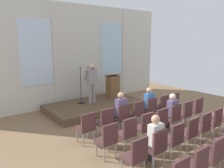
{
  "coord_description": "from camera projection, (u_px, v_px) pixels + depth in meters",
  "views": [
    {
      "loc": [
        -5.03,
        -4.02,
        2.96
      ],
      "look_at": [
        -0.03,
        2.42,
        1.32
      ],
      "focal_mm": 35.3,
      "sensor_mm": 36.0,
      "label": 1
    }
  ],
  "objects": [
    {
      "name": "chair_r0_c4",
      "position": [
        149.0,
        109.0,
        7.87
      ],
      "size": [
        0.46,
        0.44,
        0.94
      ],
      "color": "#99999E",
      "rests_on": "ground"
    },
    {
      "name": "chair_r2_c0",
      "position": [
        136.0,
        154.0,
        4.73
      ],
      "size": [
        0.46,
        0.44,
        0.94
      ],
      "color": "#99999E",
      "rests_on": "ground"
    },
    {
      "name": "rear_partition",
      "position": [
        78.0,
        55.0,
        10.2
      ],
      "size": [
        9.73,
        0.14,
        4.54
      ],
      "color": "beige",
      "rests_on": "ground"
    },
    {
      "name": "chair_r2_c4",
      "position": [
        202.0,
        126.0,
        6.31
      ],
      "size": [
        0.46,
        0.44,
        0.94
      ],
      "color": "#99999E",
      "rests_on": "ground"
    },
    {
      "name": "lectern",
      "position": [
        113.0,
        86.0,
        10.17
      ],
      "size": [
        0.6,
        0.48,
        1.16
      ],
      "color": "brown",
      "rests_on": "stage_platform"
    },
    {
      "name": "chair_r2_c5",
      "position": [
        214.0,
        121.0,
        6.7
      ],
      "size": [
        0.46,
        0.44,
        0.94
      ],
      "color": "#99999E",
      "rests_on": "ground"
    },
    {
      "name": "chair_r0_c6",
      "position": [
        172.0,
        102.0,
        8.66
      ],
      "size": [
        0.46,
        0.44,
        0.94
      ],
      "color": "#99999E",
      "rests_on": "ground"
    },
    {
      "name": "chair_r3_c1",
      "position": [
        195.0,
        165.0,
        4.34
      ],
      "size": [
        0.46,
        0.44,
        0.94
      ],
      "color": "#99999E",
      "rests_on": "ground"
    },
    {
      "name": "audience_r2_c1",
      "position": [
        154.0,
        137.0,
        5.16
      ],
      "size": [
        0.36,
        0.39,
        1.27
      ],
      "color": "#2D2D33",
      "rests_on": "ground"
    },
    {
      "name": "chair_r0_c1",
      "position": [
        105.0,
        121.0,
        6.69
      ],
      "size": [
        0.46,
        0.44,
        0.94
      ],
      "color": "#99999E",
      "rests_on": "ground"
    },
    {
      "name": "chair_r1_c3",
      "position": [
        159.0,
        121.0,
        6.7
      ],
      "size": [
        0.46,
        0.44,
        0.94
      ],
      "color": "#99999E",
      "rests_on": "ground"
    },
    {
      "name": "audience_r0_c2",
      "position": [
        120.0,
        110.0,
        7.11
      ],
      "size": [
        0.36,
        0.39,
        1.32
      ],
      "color": "#2D2D33",
      "rests_on": "ground"
    },
    {
      "name": "chair_r0_c2",
      "position": [
        122.0,
        116.0,
        7.09
      ],
      "size": [
        0.46,
        0.44,
        0.94
      ],
      "color": "#99999E",
      "rests_on": "ground"
    },
    {
      "name": "ground_plane",
      "position": [
        161.0,
        138.0,
        6.72
      ],
      "size": [
        13.14,
        13.14,
        0.0
      ],
      "primitive_type": "plane",
      "color": "#846647"
    },
    {
      "name": "chair_r1_c0",
      "position": [
        108.0,
        138.0,
        5.52
      ],
      "size": [
        0.46,
        0.44,
        0.94
      ],
      "color": "#99999E",
      "rests_on": "ground"
    },
    {
      "name": "mic_stand",
      "position": [
        81.0,
        96.0,
        9.35
      ],
      "size": [
        0.28,
        0.28,
        1.55
      ],
      "color": "black",
      "rests_on": "stage_platform"
    },
    {
      "name": "chair_r2_c6",
      "position": [
        224.0,
        116.0,
        7.09
      ],
      "size": [
        0.46,
        0.44,
        0.94
      ],
      "color": "#99999E",
      "rests_on": "ground"
    },
    {
      "name": "chair_r0_c5",
      "position": [
        161.0,
        105.0,
        8.27
      ],
      "size": [
        0.46,
        0.44,
        0.94
      ],
      "color": "#99999E",
      "rests_on": "ground"
    },
    {
      "name": "chair_r3_c2",
      "position": [
        213.0,
        154.0,
        4.73
      ],
      "size": [
        0.46,
        0.44,
        0.94
      ],
      "color": "#99999E",
      "rests_on": "ground"
    },
    {
      "name": "chair_r1_c2",
      "position": [
        144.0,
        126.0,
        6.3
      ],
      "size": [
        0.46,
        0.44,
        0.94
      ],
      "color": "#99999E",
      "rests_on": "ground"
    },
    {
      "name": "audience_r1_c4",
      "position": [
        171.0,
        110.0,
        7.12
      ],
      "size": [
        0.36,
        0.39,
        1.28
      ],
      "color": "#2D2D33",
      "rests_on": "ground"
    },
    {
      "name": "chair_r1_c6",
      "position": [
        196.0,
        109.0,
        7.88
      ],
      "size": [
        0.46,
        0.44,
        0.94
      ],
      "color": "#99999E",
      "rests_on": "ground"
    },
    {
      "name": "chair_r0_c3",
      "position": [
        136.0,
        112.0,
        7.48
      ],
      "size": [
        0.46,
        0.44,
        0.94
      ],
      "color": "#99999E",
      "rests_on": "ground"
    },
    {
      "name": "chair_r2_c2",
      "position": [
        174.0,
        138.0,
        5.52
      ],
      "size": [
        0.46,
        0.44,
        0.94
      ],
      "color": "#99999E",
      "rests_on": "ground"
    },
    {
      "name": "chair_r2_c1",
      "position": [
        156.0,
        146.0,
        5.13
      ],
      "size": [
        0.46,
        0.44,
        0.94
      ],
      "color": "#99999E",
      "rests_on": "ground"
    },
    {
      "name": "stage_platform",
      "position": [
        95.0,
        106.0,
        9.52
      ],
      "size": [
        4.01,
        2.2,
        0.29
      ],
      "primitive_type": "cube",
      "color": "brown",
      "rests_on": "ground"
    },
    {
      "name": "chair_r1_c1",
      "position": [
        127.0,
        132.0,
        5.91
      ],
      "size": [
        0.46,
        0.44,
        0.94
      ],
      "color": "#99999E",
      "rests_on": "ground"
    },
    {
      "name": "chair_r1_c4",
      "position": [
        173.0,
        116.0,
        7.09
      ],
      "size": [
        0.46,
        0.44,
        0.94
      ],
      "color": "#99999E",
      "rests_on": "ground"
    },
    {
      "name": "chair_r0_c0",
      "position": [
        87.0,
        126.0,
        6.3
      ],
      "size": [
        0.46,
        0.44,
        0.94
      ],
      "color": "#99999E",
      "rests_on": "ground"
    },
    {
      "name": "speaker",
      "position": [
        91.0,
        80.0,
        9.31
      ],
      "size": [
        0.5,
        0.69,
        1.69
      ],
      "color": "gray",
      "rests_on": "stage_platform"
    },
    {
      "name": "audience_r0_c4",
      "position": [
        148.0,
        103.0,
        7.9
      ],
      "size": [
        0.36,
        0.39,
        1.3
      ],
      "color": "#2D2D33",
      "rests_on": "ground"
    },
    {
      "name": "chair_r2_c3",
      "position": [
        189.0,
        132.0,
        5.91
      ],
      "size": [
        0.46,
        0.44,
        0.94
      ],
      "color": "#99999E",
      "rests_on": "ground"
    },
    {
      "name": "chair_r1_c5",
      "position": [
        185.0,
        112.0,
        7.48
      ],
      "size": [
        0.46,
        0.44,
        0.94
      ],
      "color": "#99999E",
      "rests_on": "ground"
    }
  ]
}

